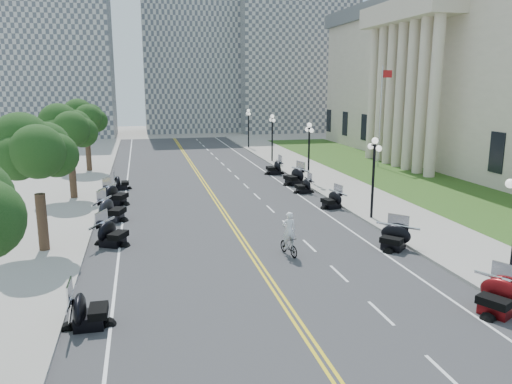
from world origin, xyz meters
TOP-DOWN VIEW (x-y plane):
  - ground at (0.00, 0.00)m, footprint 160.00×160.00m
  - road at (0.00, 10.00)m, footprint 16.00×90.00m
  - centerline_yellow_a at (-0.12, 10.00)m, footprint 0.12×90.00m
  - centerline_yellow_b at (0.12, 10.00)m, footprint 0.12×90.00m
  - edge_line_north at (6.40, 10.00)m, footprint 0.12×90.00m
  - edge_line_south at (-6.40, 10.00)m, footprint 0.12×90.00m
  - lane_dash_3 at (3.20, -12.00)m, footprint 0.12×2.00m
  - lane_dash_4 at (3.20, -8.00)m, footprint 0.12×2.00m
  - lane_dash_5 at (3.20, -4.00)m, footprint 0.12×2.00m
  - lane_dash_6 at (3.20, 0.00)m, footprint 0.12×2.00m
  - lane_dash_7 at (3.20, 4.00)m, footprint 0.12×2.00m
  - lane_dash_8 at (3.20, 8.00)m, footprint 0.12×2.00m
  - lane_dash_9 at (3.20, 12.00)m, footprint 0.12×2.00m
  - lane_dash_10 at (3.20, 16.00)m, footprint 0.12×2.00m
  - lane_dash_11 at (3.20, 20.00)m, footprint 0.12×2.00m
  - lane_dash_12 at (3.20, 24.00)m, footprint 0.12×2.00m
  - lane_dash_13 at (3.20, 28.00)m, footprint 0.12×2.00m
  - lane_dash_14 at (3.20, 32.00)m, footprint 0.12×2.00m
  - lane_dash_15 at (3.20, 36.00)m, footprint 0.12×2.00m
  - lane_dash_16 at (3.20, 40.00)m, footprint 0.12×2.00m
  - lane_dash_17 at (3.20, 44.00)m, footprint 0.12×2.00m
  - lane_dash_18 at (3.20, 48.00)m, footprint 0.12×2.00m
  - lane_dash_19 at (3.20, 52.00)m, footprint 0.12×2.00m
  - sidewalk_north at (10.50, 10.00)m, footprint 5.00×90.00m
  - sidewalk_south at (-10.50, 10.00)m, footprint 5.00×90.00m
  - lawn at (17.50, 18.00)m, footprint 9.00×60.00m
  - civic_building at (32.00, 22.00)m, footprint 26.00×51.00m
  - distant_block_a at (-18.00, 62.00)m, footprint 18.00×14.00m
  - distant_block_b at (4.00, 68.00)m, footprint 16.00×12.00m
  - distant_block_c at (22.00, 65.00)m, footprint 20.00×14.00m
  - street_lamp_2 at (8.60, 4.00)m, footprint 0.50×1.20m
  - street_lamp_3 at (8.60, 16.00)m, footprint 0.50×1.20m
  - street_lamp_4 at (8.60, 28.00)m, footprint 0.50×1.20m
  - street_lamp_5 at (8.60, 40.00)m, footprint 0.50×1.20m
  - flagpole at (18.00, 22.00)m, footprint 1.10×0.20m
  - tree_2 at (-10.00, 2.00)m, footprint 4.80×4.80m
  - tree_3 at (-10.00, 14.00)m, footprint 4.80×4.80m
  - tree_4 at (-10.00, 26.00)m, footprint 4.80×4.80m
  - motorcycle_n_3 at (7.29, -9.01)m, footprint 2.78×2.78m
  - motorcycle_n_5 at (7.17, -1.47)m, footprint 2.78×2.78m
  - motorcycle_n_7 at (7.29, 7.34)m, footprint 2.19×2.19m
  - motorcycle_n_8 at (6.96, 12.37)m, footprint 1.84×1.84m
  - motorcycle_n_9 at (7.21, 15.62)m, footprint 2.73×2.73m
  - motorcycle_n_10 at (6.87, 20.78)m, footprint 2.06×2.06m
  - motorcycle_s_4 at (-7.09, -6.68)m, footprint 1.98×1.98m
  - motorcycle_s_6 at (-6.74, 2.37)m, footprint 2.80×2.80m
  - motorcycle_s_7 at (-7.01, 7.34)m, footprint 2.90×2.90m
  - motorcycle_s_8 at (-6.96, 11.66)m, footprint 2.92×2.92m
  - motorcycle_s_9 at (-6.75, 16.93)m, footprint 1.88×1.88m
  - bicycle at (1.72, -1.16)m, footprint 0.81×1.67m
  - cyclist_rider at (1.72, -1.16)m, footprint 0.67×0.44m

SIDE VIEW (x-z plane):
  - ground at x=0.00m, z-range 0.00..0.00m
  - road at x=0.00m, z-range 0.00..0.01m
  - centerline_yellow_a at x=-0.12m, z-range 0.01..0.01m
  - centerline_yellow_b at x=0.12m, z-range 0.01..0.01m
  - edge_line_north at x=6.40m, z-range 0.01..0.01m
  - edge_line_south at x=-6.40m, z-range 0.01..0.01m
  - lane_dash_3 at x=3.20m, z-range 0.01..0.01m
  - lane_dash_4 at x=3.20m, z-range 0.01..0.01m
  - lane_dash_5 at x=3.20m, z-range 0.01..0.01m
  - lane_dash_6 at x=3.20m, z-range 0.01..0.01m
  - lane_dash_7 at x=3.20m, z-range 0.01..0.01m
  - lane_dash_8 at x=3.20m, z-range 0.01..0.01m
  - lane_dash_9 at x=3.20m, z-range 0.01..0.01m
  - lane_dash_10 at x=3.20m, z-range 0.01..0.01m
  - lane_dash_11 at x=3.20m, z-range 0.01..0.01m
  - lane_dash_12 at x=3.20m, z-range 0.01..0.01m
  - lane_dash_13 at x=3.20m, z-range 0.01..0.01m
  - lane_dash_14 at x=3.20m, z-range 0.01..0.01m
  - lane_dash_15 at x=3.20m, z-range 0.01..0.01m
  - lane_dash_16 at x=3.20m, z-range 0.01..0.01m
  - lane_dash_17 at x=3.20m, z-range 0.01..0.01m
  - lane_dash_18 at x=3.20m, z-range 0.01..0.01m
  - lane_dash_19 at x=3.20m, z-range 0.01..0.01m
  - lawn at x=17.50m, z-range 0.00..0.10m
  - sidewalk_north at x=10.50m, z-range 0.00..0.15m
  - sidewalk_south at x=-10.50m, z-range 0.00..0.15m
  - bicycle at x=1.72m, z-range 0.00..0.97m
  - motorcycle_n_8 at x=6.96m, z-range 0.00..1.26m
  - motorcycle_s_9 at x=-6.75m, z-range 0.00..1.26m
  - motorcycle_n_7 at x=7.29m, z-range 0.00..1.29m
  - motorcycle_n_5 at x=7.17m, z-range 0.00..1.38m
  - motorcycle_s_4 at x=-7.09m, z-range 0.00..1.38m
  - motorcycle_n_10 at x=6.87m, z-range 0.00..1.44m
  - motorcycle_n_3 at x=7.29m, z-range 0.00..1.44m
  - motorcycle_s_6 at x=-6.74m, z-range 0.00..1.45m
  - motorcycle_s_8 at x=-6.96m, z-range 0.00..1.54m
  - motorcycle_n_9 at x=7.21m, z-range 0.00..1.56m
  - motorcycle_s_7 at x=-7.01m, z-range 0.00..1.56m
  - cyclist_rider at x=1.72m, z-range 0.97..2.81m
  - street_lamp_2 at x=8.60m, z-range 0.15..5.05m
  - street_lamp_3 at x=8.60m, z-range 0.15..5.05m
  - street_lamp_4 at x=8.60m, z-range 0.15..5.05m
  - street_lamp_5 at x=8.60m, z-range 0.15..5.05m
  - tree_2 at x=-10.00m, z-range 0.15..9.35m
  - tree_3 at x=-10.00m, z-range 0.15..9.35m
  - tree_4 at x=-10.00m, z-range 0.15..9.35m
  - flagpole at x=18.00m, z-range 0.00..10.00m
  - civic_building at x=32.00m, z-range 0.00..17.80m
  - distant_block_c at x=22.00m, z-range 0.00..22.00m
  - distant_block_a at x=-18.00m, z-range 0.00..26.00m
  - distant_block_b at x=4.00m, z-range 0.00..30.00m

